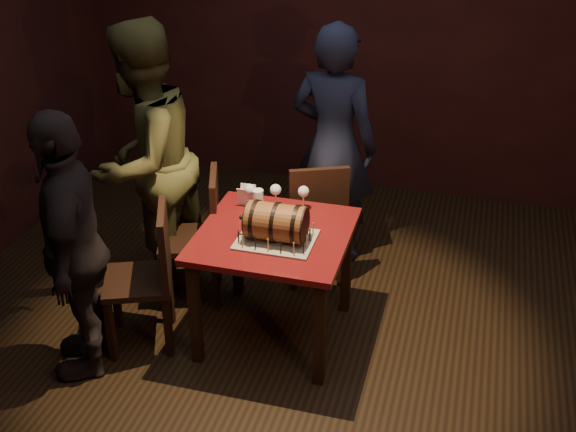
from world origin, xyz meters
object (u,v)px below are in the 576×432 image
Objects in this scene: pub_table at (274,248)px; chair_back at (316,217)px; chair_left_front at (150,270)px; chair_left_rear at (201,230)px; wine_glass_mid at (276,191)px; wine_glass_left at (250,191)px; pint_of_ale at (258,201)px; barrel_cake at (276,222)px; person_back at (334,145)px; person_left_rear at (144,162)px; person_left_front at (73,247)px; wine_glass_right at (304,193)px.

pub_table is 0.97× the size of chair_back.
chair_left_rear is at bearing 77.95° from chair_left_front.
pub_table is 0.40m from wine_glass_mid.
pint_of_ale is (0.07, -0.04, -0.05)m from wine_glass_left.
barrel_cake is 0.23× the size of person_back.
barrel_cake is at bearing -56.12° from pint_of_ale.
person_left_rear is 1.15× the size of person_left_front.
chair_left_front is (-0.63, -0.58, -0.34)m from wine_glass_mid.
barrel_cake is at bearing 91.46° from person_left_front.
barrel_cake is at bearing -30.00° from chair_left_rear.
barrel_cake is 2.49× the size of wine_glass_left.
barrel_cake is at bearing -94.51° from chair_back.
chair_back is 1.68m from person_left_front.
wine_glass_mid is 0.10× the size of person_left_front.
wine_glass_left is at bearing 127.83° from barrel_cake.
wine_glass_right reaches higher than pint_of_ale.
chair_left_rear is (-0.69, -0.06, -0.35)m from wine_glass_right.
chair_back is (0.18, 0.35, -0.34)m from wine_glass_mid.
person_left_rear reaches higher than chair_back.
person_left_rear is at bearing 177.30° from wine_glass_mid.
person_back reaches higher than chair_left_rear.
person_left_rear is at bearing 171.21° from pint_of_ale.
pint_of_ale is 1.15m from person_left_front.
pub_table is at bearing 96.25° from person_left_front.
chair_back is (0.06, 0.76, -0.35)m from barrel_cake.
wine_glass_right is at bearing -90.78° from chair_back.
chair_left_rear is at bearing 173.44° from pint_of_ale.
chair_left_rear is at bearing -150.45° from chair_back.
person_left_rear is at bearing 156.66° from person_left_front.
wine_glass_mid is at bearing 42.74° from chair_left_front.
chair_left_front is (-0.75, -0.18, -0.35)m from barrel_cake.
chair_left_front is at bearing 68.56° from person_back.
person_back is at bearing 87.91° from wine_glass_right.
chair_left_rear is (-0.69, -0.39, 0.00)m from chair_back.
barrel_cake reaches higher than wine_glass_left.
person_left_rear reaches higher than barrel_cake.
pub_table is at bearing -48.49° from wine_glass_left.
wine_glass_right reaches higher than pub_table.
person_left_front is at bearing -150.73° from pub_table.
barrel_cake is at bearing -73.21° from wine_glass_mid.
wine_glass_left is 0.89m from person_back.
wine_glass_left is 0.79m from chair_left_front.
wine_glass_right is at bearing 21.88° from pint_of_ale.
chair_left_front reaches higher than pub_table.
barrel_cake reaches higher than chair_left_front.
person_left_front is at bearing 65.73° from person_back.
chair_left_front is 1.63m from person_back.
barrel_cake is at bearing 78.56° from person_left_rear.
wine_glass_left is at bearing 146.91° from pint_of_ale.
pint_of_ale is 0.91m from person_back.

